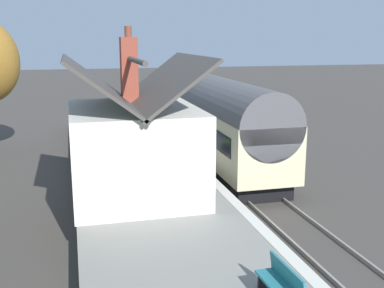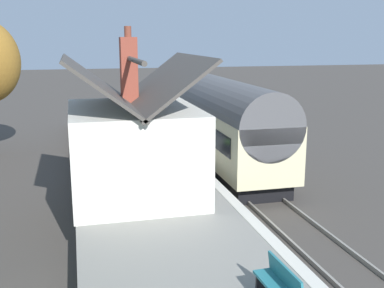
# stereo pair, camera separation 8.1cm
# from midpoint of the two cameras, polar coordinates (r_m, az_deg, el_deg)

# --- Properties ---
(ground_plane) EXTENTS (160.00, 160.00, 0.00)m
(ground_plane) POSITION_cam_midpoint_polar(r_m,az_deg,el_deg) (20.42, 3.75, -5.04)
(ground_plane) COLOR #423D38
(platform) EXTENTS (32.00, 5.21, 0.99)m
(platform) POSITION_cam_midpoint_polar(r_m,az_deg,el_deg) (19.49, -6.39, -4.43)
(platform) COLOR gray
(platform) RESTS_ON ground
(platform_edge_coping) EXTENTS (32.00, 0.36, 0.02)m
(platform_edge_coping) POSITION_cam_midpoint_polar(r_m,az_deg,el_deg) (19.81, 0.55, -2.55)
(platform_edge_coping) COLOR beige
(platform_edge_coping) RESTS_ON platform
(rail_near) EXTENTS (52.00, 0.08, 0.14)m
(rail_near) POSITION_cam_midpoint_polar(r_m,az_deg,el_deg) (20.94, 7.99, -4.48)
(rail_near) COLOR gray
(rail_near) RESTS_ON ground
(rail_far) EXTENTS (52.00, 0.08, 0.14)m
(rail_far) POSITION_cam_midpoint_polar(r_m,az_deg,el_deg) (20.46, 4.24, -4.81)
(rail_far) COLOR gray
(rail_far) RESTS_ON ground
(train) EXTENTS (10.48, 2.73, 4.32)m
(train) POSITION_cam_midpoint_polar(r_m,az_deg,el_deg) (22.24, 4.23, 2.33)
(train) COLOR black
(train) RESTS_ON ground
(station_building) EXTENTS (5.71, 4.42, 5.61)m
(station_building) POSITION_cam_midpoint_polar(r_m,az_deg,el_deg) (16.09, -7.11, -0.30)
(station_building) COLOR silver
(station_building) RESTS_ON platform
(bench_near_building) EXTENTS (1.41, 0.45, 0.88)m
(bench_near_building) POSITION_cam_midpoint_polar(r_m,az_deg,el_deg) (25.10, -6.02, 1.75)
(bench_near_building) COLOR #26727F
(bench_near_building) RESTS_ON platform
(bench_platform_end) EXTENTS (1.41, 0.48, 0.88)m
(bench_platform_end) POSITION_cam_midpoint_polar(r_m,az_deg,el_deg) (9.86, 10.51, -16.37)
(bench_platform_end) COLOR #26727F
(bench_platform_end) RESTS_ON platform
(bench_mid_platform) EXTENTS (1.41, 0.48, 0.88)m
(bench_mid_platform) POSITION_cam_midpoint_polar(r_m,az_deg,el_deg) (28.85, -7.27, 3.16)
(bench_mid_platform) COLOR #26727F
(bench_mid_platform) RESTS_ON platform
(bench_by_lamp) EXTENTS (1.41, 0.47, 0.88)m
(bench_by_lamp) POSITION_cam_midpoint_polar(r_m,az_deg,el_deg) (23.33, -5.54, 0.92)
(bench_by_lamp) COLOR #26727F
(bench_by_lamp) RESTS_ON platform
(planter_edge_far) EXTENTS (0.60, 0.60, 0.82)m
(planter_edge_far) POSITION_cam_midpoint_polar(r_m,az_deg,el_deg) (21.80, -7.68, -0.07)
(planter_edge_far) COLOR #9E5138
(planter_edge_far) RESTS_ON platform
(planter_bench_right) EXTENTS (0.92, 0.32, 0.62)m
(planter_bench_right) POSITION_cam_midpoint_polar(r_m,az_deg,el_deg) (21.37, -2.23, -0.61)
(planter_bench_right) COLOR black
(planter_bench_right) RESTS_ON platform
(planter_under_sign) EXTENTS (0.80, 0.32, 0.63)m
(planter_under_sign) POSITION_cam_midpoint_polar(r_m,az_deg,el_deg) (26.08, -7.02, 1.75)
(planter_under_sign) COLOR gray
(planter_under_sign) RESTS_ON platform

